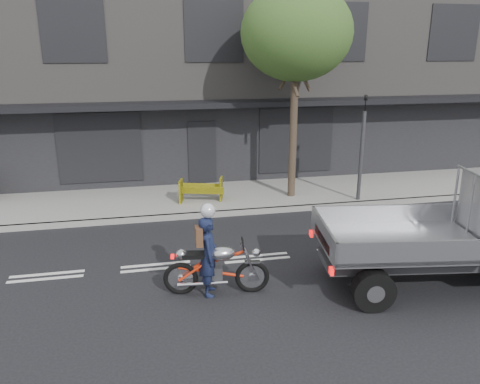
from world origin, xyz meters
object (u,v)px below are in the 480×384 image
street_tree (297,34)px  traffic_light_pole (361,154)px  motorcycle (216,267)px  rider (209,256)px  construction_barrier (202,191)px

street_tree → traffic_light_pole: (2.00, -0.85, -3.63)m
traffic_light_pole → motorcycle: (-5.40, -4.80, -1.07)m
motorcycle → rider: (-0.15, 0.00, 0.26)m
street_tree → construction_barrier: bearing=-176.3°
street_tree → traffic_light_pole: 4.23m
motorcycle → rider: size_ratio=1.30×
motorcycle → rider: rider is taller
street_tree → rider: 8.02m
street_tree → rider: (-3.55, -5.65, -4.44)m
traffic_light_pole → construction_barrier: traffic_light_pole is taller
rider → traffic_light_pole: bearing=-40.7°
rider → street_tree: bearing=-23.7°
rider → construction_barrier: size_ratio=1.21×
motorcycle → construction_barrier: (0.39, 5.46, -0.04)m
street_tree → construction_barrier: size_ratio=4.87×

